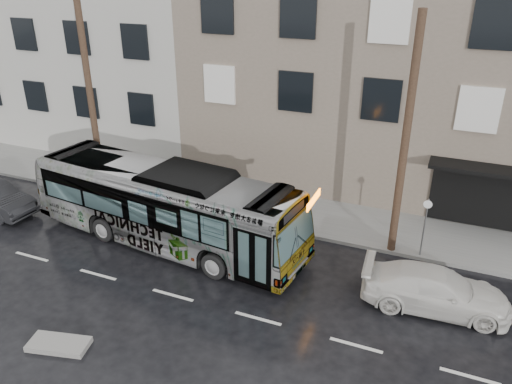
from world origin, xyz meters
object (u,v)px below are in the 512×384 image
(utility_pole_front, at_px, (405,141))
(white_sedan, at_px, (435,290))
(bus, at_px, (165,205))
(utility_pole_rear, at_px, (91,102))
(sign_post, at_px, (424,228))

(utility_pole_front, distance_m, white_sedan, 5.28)
(white_sedan, bearing_deg, utility_pole_front, 27.19)
(bus, bearing_deg, white_sedan, -84.76)
(utility_pole_front, xyz_separation_m, white_sedan, (1.85, -2.97, -3.96))
(utility_pole_front, relative_size, utility_pole_rear, 1.00)
(white_sedan, bearing_deg, utility_pole_rear, 74.66)
(utility_pole_front, bearing_deg, white_sedan, -58.09)
(sign_post, height_order, bus, bus)
(utility_pole_rear, height_order, bus, utility_pole_rear)
(utility_pole_rear, bearing_deg, white_sedan, -10.62)
(utility_pole_rear, xyz_separation_m, white_sedan, (15.85, -2.97, -3.96))
(sign_post, bearing_deg, bus, -164.49)
(utility_pole_front, height_order, bus, utility_pole_front)
(utility_pole_rear, xyz_separation_m, bus, (5.38, -2.70, -2.99))
(utility_pole_rear, relative_size, bus, 0.76)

